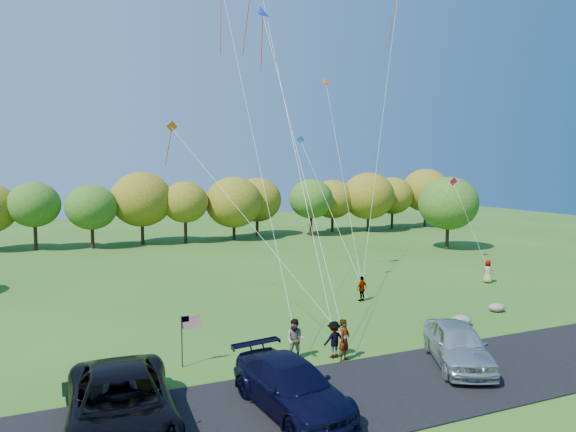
% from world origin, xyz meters
% --- Properties ---
extents(ground, '(140.00, 140.00, 0.00)m').
position_xyz_m(ground, '(0.00, 0.00, 0.00)').
color(ground, '#295518').
rests_on(ground, ground).
extents(asphalt_lane, '(44.00, 6.00, 0.06)m').
position_xyz_m(asphalt_lane, '(0.00, -4.00, 0.03)').
color(asphalt_lane, black).
rests_on(asphalt_lane, ground).
extents(treeline, '(76.23, 27.21, 8.40)m').
position_xyz_m(treeline, '(-1.43, 35.94, 4.73)').
color(treeline, '#331F12').
rests_on(treeline, ground).
extents(minivan_dark, '(3.47, 7.11, 1.95)m').
position_xyz_m(minivan_dark, '(-9.95, -3.76, 1.03)').
color(minivan_dark, black).
rests_on(minivan_dark, asphalt_lane).
extents(minivan_navy, '(3.13, 6.07, 1.68)m').
position_xyz_m(minivan_navy, '(-4.39, -4.24, 0.90)').
color(minivan_navy, black).
rests_on(minivan_navy, asphalt_lane).
extents(minivan_silver, '(4.07, 5.59, 1.77)m').
position_xyz_m(minivan_silver, '(3.67, -3.17, 0.94)').
color(minivan_silver, '#AEB5B9').
rests_on(minivan_silver, asphalt_lane).
extents(flyer_a, '(0.80, 0.74, 1.84)m').
position_xyz_m(flyer_a, '(-0.46, -0.80, 0.92)').
color(flyer_a, '#4C4C59').
rests_on(flyer_a, ground).
extents(flyer_b, '(1.12, 1.08, 1.82)m').
position_xyz_m(flyer_b, '(-2.38, 0.09, 0.91)').
color(flyer_b, '#4C4C59').
rests_on(flyer_b, ground).
extents(flyer_c, '(1.10, 0.69, 1.63)m').
position_xyz_m(flyer_c, '(-0.70, -0.29, 0.82)').
color(flyer_c, '#4C4C59').
rests_on(flyer_c, ground).
extents(flyer_d, '(1.01, 0.69, 1.58)m').
position_xyz_m(flyer_d, '(5.40, 7.60, 0.79)').
color(flyer_d, '#4C4C59').
rests_on(flyer_d, ground).
extents(flyer_e, '(0.97, 0.94, 1.68)m').
position_xyz_m(flyer_e, '(16.47, 8.49, 0.84)').
color(flyer_e, '#4C4C59').
rests_on(flyer_e, ground).
extents(park_bench, '(1.69, 0.50, 0.93)m').
position_xyz_m(park_bench, '(-10.85, -0.80, 0.50)').
color(park_bench, '#13351C').
rests_on(park_bench, ground).
extents(trash_barrel, '(0.53, 0.53, 0.80)m').
position_xyz_m(trash_barrel, '(-8.55, -0.15, 0.40)').
color(trash_barrel, blue).
rests_on(trash_barrel, ground).
extents(flag_assembly, '(0.82, 0.53, 2.22)m').
position_xyz_m(flag_assembly, '(-6.88, 1.13, 1.64)').
color(flag_assembly, black).
rests_on(flag_assembly, ground).
extents(boulder_near, '(1.15, 0.90, 0.58)m').
position_xyz_m(boulder_near, '(7.64, 1.15, 0.29)').
color(boulder_near, gray).
rests_on(boulder_near, ground).
extents(boulder_far, '(0.96, 0.80, 0.50)m').
position_xyz_m(boulder_far, '(11.45, 2.52, 0.25)').
color(boulder_far, gray).
rests_on(boulder_far, ground).
extents(kites_aloft, '(21.17, 10.16, 15.15)m').
position_xyz_m(kites_aloft, '(2.91, 13.05, 19.13)').
color(kites_aloft, red).
rests_on(kites_aloft, ground).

